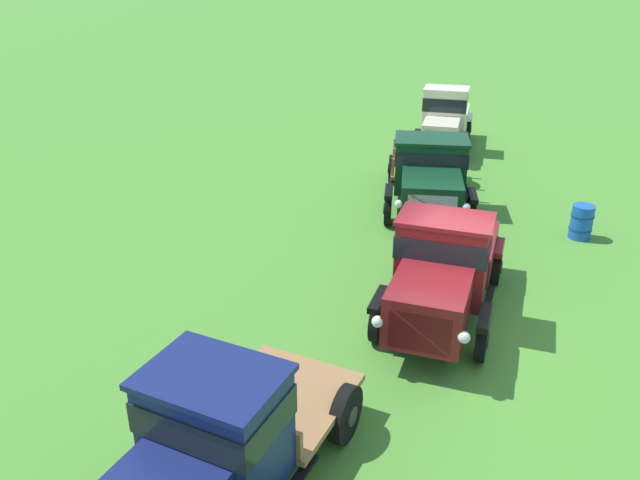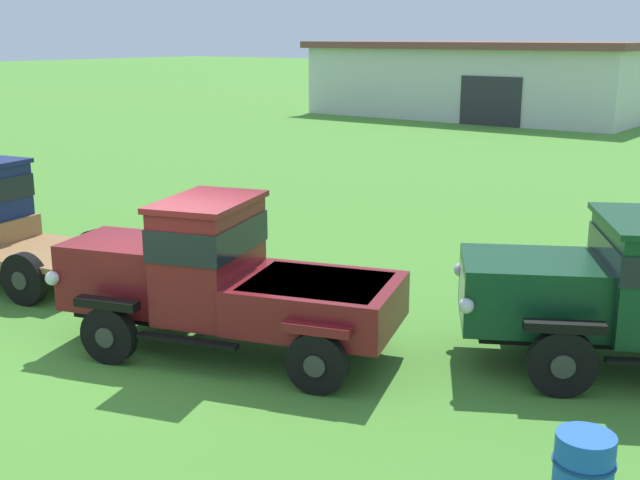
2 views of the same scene
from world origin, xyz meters
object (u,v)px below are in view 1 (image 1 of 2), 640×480
at_px(vintage_truck_midrow_center, 443,267).
at_px(vintage_truck_far_side, 430,175).
at_px(vintage_truck_second_in_line, 212,449).
at_px(vintage_truck_back_of_row, 445,119).
at_px(oil_drum_beside_row, 581,222).

height_order(vintage_truck_midrow_center, vintage_truck_far_side, vintage_truck_midrow_center).
bearing_deg(vintage_truck_second_in_line, vintage_truck_back_of_row, 17.68).
xyz_separation_m(vintage_truck_midrow_center, vintage_truck_far_side, (4.75, 2.79, 0.03)).
relative_size(vintage_truck_second_in_line, oil_drum_beside_row, 5.49).
distance_m(vintage_truck_midrow_center, vintage_truck_far_side, 5.51).
relative_size(vintage_truck_midrow_center, vintage_truck_far_side, 0.88).
distance_m(vintage_truck_midrow_center, oil_drum_beside_row, 5.67).
xyz_separation_m(vintage_truck_far_side, oil_drum_beside_row, (0.77, -3.90, -0.66)).
height_order(vintage_truck_far_side, oil_drum_beside_row, vintage_truck_far_side).
bearing_deg(oil_drum_beside_row, vintage_truck_second_in_line, 174.66).
relative_size(vintage_truck_back_of_row, oil_drum_beside_row, 5.57).
xyz_separation_m(vintage_truck_second_in_line, vintage_truck_midrow_center, (6.12, 0.02, -0.05)).
relative_size(vintage_truck_second_in_line, vintage_truck_midrow_center, 0.94).
bearing_deg(oil_drum_beside_row, vintage_truck_back_of_row, 51.41).
distance_m(vintage_truck_midrow_center, vintage_truck_back_of_row, 11.92).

